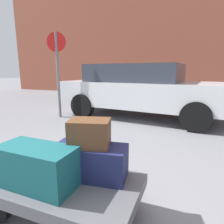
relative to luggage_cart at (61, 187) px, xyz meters
The scene contains 7 objects.
ground_plane 0.27m from the luggage_cart, ahead, with size 60.00×60.00×0.00m, color slate.
luggage_cart is the anchor object (origin of this frame).
duffel_bag_navy_stacked_top 0.33m from the luggage_cart, 34.35° to the left, with size 0.62×0.28×0.28m, color #191E47.
duffel_bag_teal_rear_left 0.29m from the luggage_cart, 132.51° to the right, with size 0.63×0.31×0.33m, color #144C51.
duffel_bag_brown_topmost_pile 0.53m from the luggage_cart, 34.35° to the left, with size 0.33×0.24×0.23m, color #51331E.
parked_car 4.06m from the luggage_cart, 93.44° to the left, with size 4.47×2.28×1.42m.
no_parking_sign 4.04m from the luggage_cart, 126.13° to the left, with size 0.48×0.16×2.22m.
Camera 1 is at (0.95, -1.23, 1.24)m, focal length 31.22 mm.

